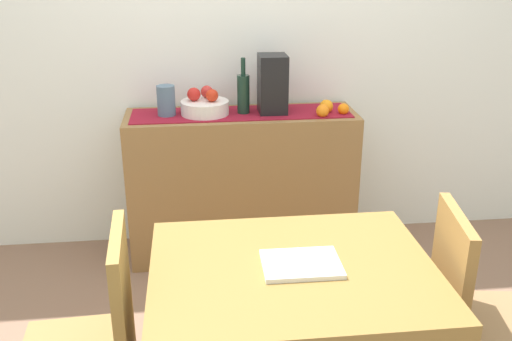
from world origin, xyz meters
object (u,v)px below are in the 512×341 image
open_book (301,264)px  fruit_bowl (205,108)px  wine_bottle (243,93)px  sideboard_console (242,185)px  coffee_maker (273,84)px  ceramic_vase (166,101)px

open_book → fruit_bowl: bearing=101.9°
fruit_bowl → wine_bottle: size_ratio=0.84×
fruit_bowl → wine_bottle: bearing=0.0°
sideboard_console → open_book: (0.08, -1.47, 0.30)m
fruit_bowl → coffee_maker: size_ratio=0.81×
fruit_bowl → sideboard_console: bearing=0.0°
wine_bottle → coffee_maker: 0.18m
coffee_maker → ceramic_vase: coffee_maker is taller
sideboard_console → open_book: sideboard_console is taller
coffee_maker → fruit_bowl: bearing=180.0°
sideboard_console → coffee_maker: 0.64m
open_book → wine_bottle: bearing=93.3°
fruit_bowl → coffee_maker: coffee_maker is taller
coffee_maker → open_book: 1.51m
sideboard_console → fruit_bowl: fruit_bowl is taller
fruit_bowl → open_book: 1.51m
sideboard_console → wine_bottle: wine_bottle is taller
sideboard_console → fruit_bowl: (-0.21, 0.00, 0.49)m
sideboard_console → ceramic_vase: bearing=180.0°
sideboard_console → ceramic_vase: size_ratio=7.60×
ceramic_vase → sideboard_console: bearing=0.0°
fruit_bowl → open_book: size_ratio=0.99×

